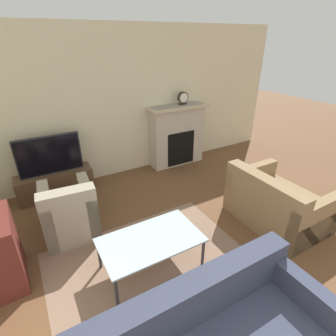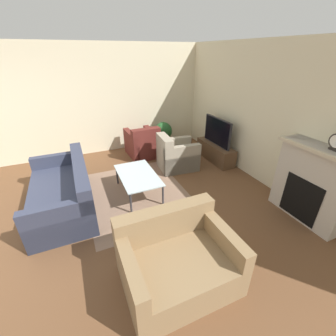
# 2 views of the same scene
# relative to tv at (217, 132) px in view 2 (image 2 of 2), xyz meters

# --- Properties ---
(wall_back) EXTENTS (8.13, 0.06, 2.70)m
(wall_back) POSITION_rel_tv_xyz_m (0.84, 0.30, 0.60)
(wall_back) COLOR beige
(wall_back) RESTS_ON ground_plane
(wall_left) EXTENTS (0.06, 8.01, 2.70)m
(wall_left) POSITION_rel_tv_xyz_m (-1.75, -2.24, 0.60)
(wall_left) COLOR beige
(wall_left) RESTS_ON ground_plane
(area_rug) EXTENTS (2.34, 1.87, 0.00)m
(area_rug) POSITION_rel_tv_xyz_m (0.70, -2.29, -0.75)
(area_rug) COLOR #896B56
(area_rug) RESTS_ON ground_plane
(fireplace) EXTENTS (1.25, 0.42, 1.25)m
(fireplace) POSITION_rel_tv_xyz_m (2.47, 0.08, -0.10)
(fireplace) COLOR #BCB2A3
(fireplace) RESTS_ON ground_plane
(tv_stand) EXTENTS (1.22, 0.37, 0.43)m
(tv_stand) POSITION_rel_tv_xyz_m (0.00, 0.00, -0.54)
(tv_stand) COLOR brown
(tv_stand) RESTS_ON ground_plane
(tv) EXTENTS (0.99, 0.06, 0.65)m
(tv) POSITION_rel_tv_xyz_m (0.00, 0.00, 0.00)
(tv) COLOR #232328
(tv) RESTS_ON tv_stand
(couch_sectional) EXTENTS (1.95, 0.96, 0.82)m
(couch_sectional) POSITION_rel_tv_xyz_m (0.60, -3.55, -0.47)
(couch_sectional) COLOR #33384C
(couch_sectional) RESTS_ON ground_plane
(couch_loveseat) EXTENTS (0.97, 1.27, 0.82)m
(couch_loveseat) POSITION_rel_tv_xyz_m (2.68, -2.37, -0.46)
(couch_loveseat) COLOR #8C704C
(couch_loveseat) RESTS_ON ground_plane
(armchair_by_window) EXTENTS (0.92, 0.75, 0.82)m
(armchair_by_window) POSITION_rel_tv_xyz_m (-1.00, -1.60, -0.45)
(armchair_by_window) COLOR #5B231E
(armchair_by_window) RESTS_ON ground_plane
(armchair_accent) EXTENTS (0.74, 0.89, 0.82)m
(armchair_accent) POSITION_rel_tv_xyz_m (0.02, -1.11, -0.45)
(armchair_accent) COLOR #9E937F
(armchair_accent) RESTS_ON ground_plane
(coffee_table) EXTENTS (1.14, 0.67, 0.42)m
(coffee_table) POSITION_rel_tv_xyz_m (0.70, -2.24, -0.37)
(coffee_table) COLOR #333338
(coffee_table) RESTS_ON ground_plane
(potted_plant) EXTENTS (0.49, 0.49, 0.77)m
(potted_plant) POSITION_rel_tv_xyz_m (-1.19, -0.93, -0.25)
(potted_plant) COLOR beige
(potted_plant) RESTS_ON ground_plane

